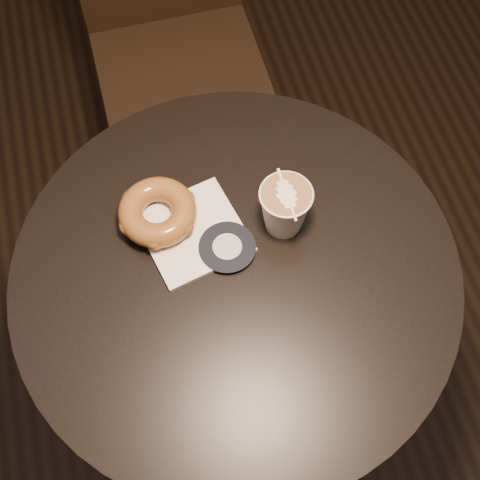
# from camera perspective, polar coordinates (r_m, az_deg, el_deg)

# --- Properties ---
(cafe_table) EXTENTS (0.70, 0.70, 0.75)m
(cafe_table) POSITION_cam_1_polar(r_m,az_deg,el_deg) (1.22, -0.32, -6.46)
(cafe_table) COLOR black
(cafe_table) RESTS_ON ground
(chair) EXTENTS (0.39, 0.39, 0.99)m
(chair) POSITION_cam_1_polar(r_m,az_deg,el_deg) (1.65, -6.09, 18.92)
(chair) COLOR black
(chair) RESTS_ON ground
(pastry_bag) EXTENTS (0.18, 0.18, 0.01)m
(pastry_bag) POSITION_cam_1_polar(r_m,az_deg,el_deg) (1.06, -4.01, 0.65)
(pastry_bag) COLOR white
(pastry_bag) RESTS_ON cafe_table
(doughnut) EXTENTS (0.12, 0.12, 0.04)m
(doughnut) POSITION_cam_1_polar(r_m,az_deg,el_deg) (1.05, -7.06, 2.39)
(doughnut) COLOR brown
(doughnut) RESTS_ON pastry_bag
(latte_cup) EXTENTS (0.08, 0.08, 0.09)m
(latte_cup) POSITION_cam_1_polar(r_m,az_deg,el_deg) (1.03, 3.83, 2.66)
(latte_cup) COLOR white
(latte_cup) RESTS_ON cafe_table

